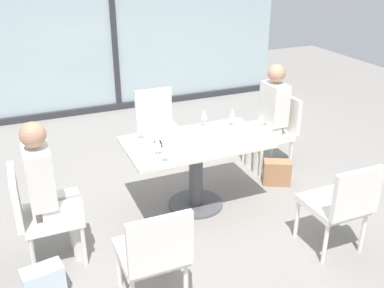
% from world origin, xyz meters
% --- Properties ---
extents(ground_plane, '(12.00, 12.00, 0.00)m').
position_xyz_m(ground_plane, '(0.00, 0.00, 0.00)').
color(ground_plane, gray).
extents(window_wall_backdrop, '(5.59, 0.10, 2.70)m').
position_xyz_m(window_wall_backdrop, '(0.00, 3.20, 1.21)').
color(window_wall_backdrop, '#A3B7BC').
rests_on(window_wall_backdrop, ground_plane).
extents(dining_table_main, '(1.38, 0.78, 0.73)m').
position_xyz_m(dining_table_main, '(0.00, 0.00, 0.54)').
color(dining_table_main, silver).
rests_on(dining_table_main, ground_plane).
extents(chair_side_end, '(0.50, 0.46, 0.87)m').
position_xyz_m(chair_side_end, '(-1.53, -0.30, 0.50)').
color(chair_side_end, silver).
rests_on(chair_side_end, ground_plane).
extents(chair_far_right, '(0.50, 0.46, 0.87)m').
position_xyz_m(chair_far_right, '(1.23, 0.46, 0.50)').
color(chair_far_right, silver).
rests_on(chair_far_right, ground_plane).
extents(chair_front_left, '(0.46, 0.50, 0.87)m').
position_xyz_m(chair_front_left, '(-0.83, -1.16, 0.50)').
color(chair_front_left, silver).
rests_on(chair_front_left, ground_plane).
extents(chair_front_right, '(0.46, 0.50, 0.87)m').
position_xyz_m(chair_front_right, '(0.83, -1.16, 0.50)').
color(chair_front_right, silver).
rests_on(chair_front_right, ground_plane).
extents(chair_near_window, '(0.46, 0.51, 0.87)m').
position_xyz_m(chair_near_window, '(0.00, 1.16, 0.50)').
color(chair_near_window, silver).
rests_on(chair_near_window, ground_plane).
extents(person_side_end, '(0.39, 0.34, 1.26)m').
position_xyz_m(person_side_end, '(-1.42, -0.30, 0.70)').
color(person_side_end, silver).
rests_on(person_side_end, ground_plane).
extents(person_far_right, '(0.39, 0.34, 1.26)m').
position_xyz_m(person_far_right, '(1.12, 0.46, 0.70)').
color(person_far_right, silver).
rests_on(person_far_right, ground_plane).
extents(wine_glass_0, '(0.07, 0.07, 0.18)m').
position_xyz_m(wine_glass_0, '(-0.45, -0.16, 0.86)').
color(wine_glass_0, silver).
rests_on(wine_glass_0, dining_table_main).
extents(wine_glass_1, '(0.07, 0.07, 0.18)m').
position_xyz_m(wine_glass_1, '(-0.49, 0.24, 0.86)').
color(wine_glass_1, silver).
rests_on(wine_glass_1, dining_table_main).
extents(wine_glass_2, '(0.07, 0.07, 0.18)m').
position_xyz_m(wine_glass_2, '(0.22, 0.29, 0.86)').
color(wine_glass_2, silver).
rests_on(wine_glass_2, dining_table_main).
extents(wine_glass_3, '(0.07, 0.07, 0.18)m').
position_xyz_m(wine_glass_3, '(-0.44, -0.33, 0.86)').
color(wine_glass_3, silver).
rests_on(wine_glass_3, dining_table_main).
extents(wine_glass_4, '(0.07, 0.07, 0.18)m').
position_xyz_m(wine_glass_4, '(0.50, 0.20, 0.86)').
color(wine_glass_4, silver).
rests_on(wine_glass_4, dining_table_main).
extents(coffee_cup, '(0.08, 0.08, 0.09)m').
position_xyz_m(coffee_cup, '(-0.16, -0.21, 0.78)').
color(coffee_cup, white).
rests_on(coffee_cup, dining_table_main).
extents(cell_phone_on_table, '(0.10, 0.16, 0.01)m').
position_xyz_m(cell_phone_on_table, '(-0.37, 0.06, 0.73)').
color(cell_phone_on_table, black).
rests_on(cell_phone_on_table, dining_table_main).
extents(handbag_0, '(0.32, 0.21, 0.28)m').
position_xyz_m(handbag_0, '(-1.58, -0.77, 0.14)').
color(handbag_0, silver).
rests_on(handbag_0, ground_plane).
extents(handbag_1, '(0.34, 0.28, 0.28)m').
position_xyz_m(handbag_1, '(1.01, 0.05, 0.14)').
color(handbag_1, '#A3704C').
rests_on(handbag_1, ground_plane).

